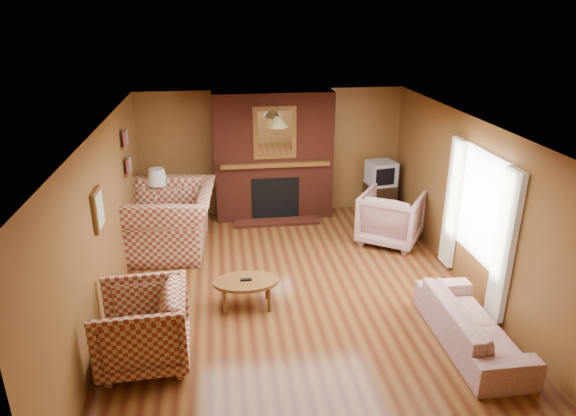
{
  "coord_description": "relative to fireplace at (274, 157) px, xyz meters",
  "views": [
    {
      "loc": [
        -0.98,
        -6.25,
        3.81
      ],
      "look_at": [
        -0.05,
        0.6,
        1.09
      ],
      "focal_mm": 32.0,
      "sensor_mm": 36.0,
      "label": 1
    }
  ],
  "objects": [
    {
      "name": "floor",
      "position": [
        0.0,
        -2.98,
        -1.18
      ],
      "size": [
        6.5,
        6.5,
        0.0
      ],
      "primitive_type": "plane",
      "color": "#481F0F",
      "rests_on": "ground"
    },
    {
      "name": "ceiling",
      "position": [
        0.0,
        -2.98,
        1.22
      ],
      "size": [
        6.5,
        6.5,
        0.0
      ],
      "primitive_type": "plane",
      "rotation": [
        3.14,
        0.0,
        0.0
      ],
      "color": "silver",
      "rests_on": "wall_back"
    },
    {
      "name": "wall_back",
      "position": [
        0.0,
        0.27,
        0.02
      ],
      "size": [
        6.5,
        0.0,
        6.5
      ],
      "primitive_type": "plane",
      "rotation": [
        1.57,
        0.0,
        0.0
      ],
      "color": "brown",
      "rests_on": "floor"
    },
    {
      "name": "wall_front",
      "position": [
        0.0,
        -6.23,
        0.02
      ],
      "size": [
        6.5,
        0.0,
        6.5
      ],
      "primitive_type": "plane",
      "rotation": [
        -1.57,
        0.0,
        0.0
      ],
      "color": "brown",
      "rests_on": "floor"
    },
    {
      "name": "wall_left",
      "position": [
        -2.5,
        -2.98,
        0.02
      ],
      "size": [
        0.0,
        6.5,
        6.5
      ],
      "primitive_type": "plane",
      "rotation": [
        1.57,
        0.0,
        1.57
      ],
      "color": "brown",
      "rests_on": "floor"
    },
    {
      "name": "wall_right",
      "position": [
        2.5,
        -2.98,
        0.02
      ],
      "size": [
        0.0,
        6.5,
        6.5
      ],
      "primitive_type": "plane",
      "rotation": [
        1.57,
        0.0,
        -1.57
      ],
      "color": "brown",
      "rests_on": "floor"
    },
    {
      "name": "fireplace",
      "position": [
        0.0,
        0.0,
        0.0
      ],
      "size": [
        2.2,
        0.82,
        2.4
      ],
      "color": "#4E1C11",
      "rests_on": "floor"
    },
    {
      "name": "window_right",
      "position": [
        2.45,
        -3.18,
        -0.06
      ],
      "size": [
        0.1,
        1.85,
        2.0
      ],
      "color": "beige",
      "rests_on": "wall_right"
    },
    {
      "name": "bookshelf",
      "position": [
        -2.44,
        -1.08,
        0.48
      ],
      "size": [
        0.09,
        0.55,
        0.71
      ],
      "color": "brown",
      "rests_on": "wall_left"
    },
    {
      "name": "botanical_print",
      "position": [
        -2.47,
        -3.28,
        0.37
      ],
      "size": [
        0.05,
        0.4,
        0.5
      ],
      "color": "brown",
      "rests_on": "wall_left"
    },
    {
      "name": "pendant_light",
      "position": [
        0.0,
        -0.68,
        0.82
      ],
      "size": [
        0.36,
        0.36,
        0.48
      ],
      "color": "black",
      "rests_on": "ceiling"
    },
    {
      "name": "plaid_loveseat",
      "position": [
        -1.85,
        -1.21,
        -0.65
      ],
      "size": [
        1.53,
        1.72,
        1.06
      ],
      "primitive_type": "imported",
      "rotation": [
        0.0,
        0.0,
        -1.64
      ],
      "color": "maroon",
      "rests_on": "floor"
    },
    {
      "name": "plaid_armchair",
      "position": [
        -1.95,
        -4.19,
        -0.72
      ],
      "size": [
        1.05,
        1.02,
        0.92
      ],
      "primitive_type": "imported",
      "rotation": [
        0.0,
        0.0,
        -1.53
      ],
      "color": "maroon",
      "rests_on": "floor"
    },
    {
      "name": "floral_sofa",
      "position": [
        1.9,
        -4.39,
        -0.91
      ],
      "size": [
        0.73,
        1.86,
        0.54
      ],
      "primitive_type": "imported",
      "rotation": [
        0.0,
        0.0,
        1.57
      ],
      "color": "#B4AE8C",
      "rests_on": "floor"
    },
    {
      "name": "floral_armchair",
      "position": [
        1.85,
        -1.44,
        -0.73
      ],
      "size": [
        1.35,
        1.36,
        0.9
      ],
      "primitive_type": "imported",
      "rotation": [
        0.0,
        0.0,
        2.54
      ],
      "color": "#B4AE8C",
      "rests_on": "floor"
    },
    {
      "name": "coffee_table",
      "position": [
        -0.73,
        -3.19,
        -0.83
      ],
      "size": [
        0.88,
        0.55,
        0.42
      ],
      "color": "brown",
      "rests_on": "floor"
    },
    {
      "name": "side_table",
      "position": [
        -2.1,
        -0.53,
        -0.9
      ],
      "size": [
        0.43,
        0.43,
        0.56
      ],
      "primitive_type": "cube",
      "rotation": [
        0.0,
        0.0,
        0.01
      ],
      "color": "brown",
      "rests_on": "floor"
    },
    {
      "name": "table_lamp",
      "position": [
        -2.1,
        -0.53,
        -0.26
      ],
      "size": [
        0.39,
        0.39,
        0.64
      ],
      "color": "silver",
      "rests_on": "side_table"
    },
    {
      "name": "tv_stand",
      "position": [
        2.05,
        -0.18,
        -0.87
      ],
      "size": [
        0.6,
        0.55,
        0.62
      ],
      "primitive_type": "cube",
      "rotation": [
        0.0,
        0.0,
        -0.07
      ],
      "color": "black",
      "rests_on": "floor"
    },
    {
      "name": "crt_tv",
      "position": [
        2.05,
        -0.19,
        -0.34
      ],
      "size": [
        0.56,
        0.56,
        0.45
      ],
      "color": "#ABAEB3",
      "rests_on": "tv_stand"
    }
  ]
}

